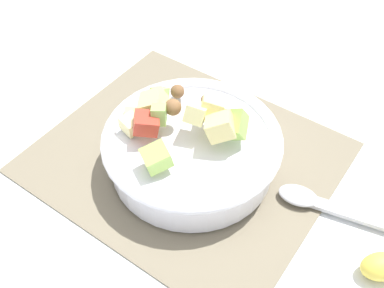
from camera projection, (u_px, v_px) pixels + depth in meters
name	position (u px, v px, depth m)	size (l,w,h in m)	color
ground_plane	(186.00, 158.00, 0.72)	(2.40, 2.40, 0.00)	silver
placemat	(186.00, 157.00, 0.72)	(0.43, 0.37, 0.01)	#756B56
salad_bowl	(191.00, 147.00, 0.68)	(0.26, 0.26, 0.12)	white
serving_spoon	(336.00, 208.00, 0.64)	(0.24, 0.08, 0.01)	#B7B7BC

